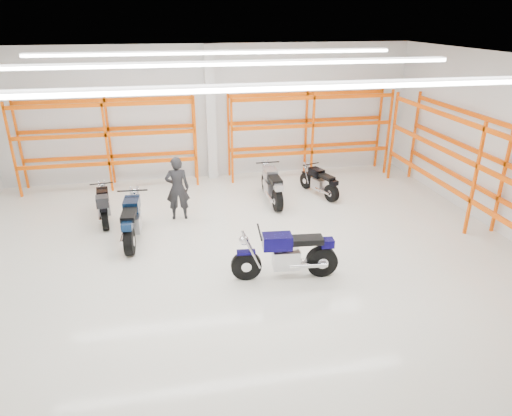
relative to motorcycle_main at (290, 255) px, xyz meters
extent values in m
plane|color=silver|center=(-0.94, 1.21, -0.54)|extent=(14.00, 14.00, 0.00)
cube|color=silver|center=(-0.94, 7.21, 1.71)|extent=(14.00, 0.02, 4.50)
cube|color=silver|center=(-0.94, -4.79, 1.71)|extent=(14.00, 0.02, 4.50)
cube|color=white|center=(-0.94, 1.21, 3.96)|extent=(14.00, 12.00, 0.02)
cube|color=white|center=(-0.94, -1.79, 3.86)|extent=(10.00, 0.22, 0.10)
cube|color=white|center=(-0.94, 1.71, 3.86)|extent=(10.00, 0.22, 0.10)
cube|color=white|center=(-0.94, 4.71, 3.86)|extent=(10.00, 0.22, 0.10)
cylinder|color=black|center=(-0.95, 0.09, -0.21)|extent=(0.68, 0.19, 0.67)
cylinder|color=black|center=(0.72, -0.06, -0.20)|extent=(0.71, 0.26, 0.69)
cylinder|color=silver|center=(-0.95, 0.09, -0.21)|extent=(0.24, 0.18, 0.22)
cylinder|color=silver|center=(0.72, -0.06, -0.20)|extent=(0.26, 0.24, 0.25)
cube|color=#0A063F|center=(-0.95, 0.09, 0.13)|extent=(0.41, 0.20, 0.07)
cube|color=#B7B7BC|center=(-0.08, 0.01, -0.07)|extent=(0.61, 0.45, 0.42)
cube|color=#A5A5AA|center=(0.34, -0.03, -0.19)|extent=(0.79, 0.20, 0.09)
cube|color=#0A063F|center=(-0.28, 0.03, 0.35)|extent=(0.66, 0.43, 0.31)
cube|color=black|center=(0.34, -0.03, 0.35)|extent=(0.76, 0.40, 0.13)
cube|color=#0A063F|center=(0.81, -0.07, 0.26)|extent=(0.31, 0.27, 0.18)
cylinder|color=black|center=(-0.66, 0.06, 0.60)|extent=(0.11, 0.78, 0.04)
sphere|color=silver|center=(-0.99, 0.09, 0.42)|extent=(0.21, 0.21, 0.21)
cylinder|color=silver|center=(0.37, -0.21, -0.19)|extent=(0.84, 0.17, 0.10)
cylinder|color=black|center=(-4.41, 4.63, -0.27)|extent=(0.18, 0.56, 0.55)
cylinder|color=black|center=(-4.24, 3.28, -0.26)|extent=(0.23, 0.58, 0.56)
cylinder|color=silver|center=(-4.41, 4.63, -0.27)|extent=(0.15, 0.20, 0.18)
cylinder|color=silver|center=(-4.24, 3.28, -0.26)|extent=(0.21, 0.22, 0.20)
cube|color=black|center=(-4.41, 4.63, 0.00)|extent=(0.18, 0.34, 0.05)
cube|color=#B7B7BC|center=(-4.32, 3.93, -0.16)|extent=(0.38, 0.51, 0.35)
cube|color=#A5A5AA|center=(-4.28, 3.58, -0.25)|extent=(0.19, 0.65, 0.07)
cube|color=black|center=(-4.34, 4.09, 0.19)|extent=(0.37, 0.54, 0.25)
cube|color=black|center=(-4.28, 3.58, 0.19)|extent=(0.35, 0.63, 0.11)
cube|color=black|center=(-4.23, 3.20, 0.11)|extent=(0.23, 0.26, 0.15)
cylinder|color=black|center=(-4.38, 4.40, 0.39)|extent=(0.64, 0.11, 0.03)
sphere|color=silver|center=(-4.41, 4.67, 0.24)|extent=(0.17, 0.17, 0.17)
cylinder|color=silver|center=(-4.42, 3.53, -0.25)|extent=(0.17, 0.69, 0.08)
cube|color=black|center=(-4.22, 3.10, 0.35)|extent=(0.35, 0.38, 0.27)
cylinder|color=black|center=(-3.42, 3.39, -0.21)|extent=(0.17, 0.67, 0.67)
cylinder|color=black|center=(-3.51, 1.73, -0.20)|extent=(0.24, 0.70, 0.69)
cylinder|color=silver|center=(-3.42, 3.39, -0.21)|extent=(0.17, 0.23, 0.22)
cylinder|color=silver|center=(-3.51, 1.73, -0.20)|extent=(0.23, 0.26, 0.24)
cube|color=#0D2144|center=(-3.42, 3.39, 0.12)|extent=(0.19, 0.41, 0.07)
cube|color=#B7B7BC|center=(-3.46, 2.53, -0.08)|extent=(0.43, 0.60, 0.42)
cube|color=#A5A5AA|center=(-3.49, 2.11, -0.19)|extent=(0.18, 0.78, 0.09)
cube|color=#0D2144|center=(-3.45, 2.73, 0.34)|extent=(0.41, 0.64, 0.31)
cube|color=black|center=(-3.49, 2.11, 0.34)|extent=(0.37, 0.75, 0.13)
cube|color=#0D2144|center=(-3.51, 1.64, 0.26)|extent=(0.26, 0.30, 0.18)
cylinder|color=black|center=(-3.43, 3.10, 0.59)|extent=(0.78, 0.08, 0.04)
sphere|color=silver|center=(-3.41, 3.44, 0.41)|extent=(0.21, 0.21, 0.21)
cylinder|color=silver|center=(-3.67, 2.07, -0.19)|extent=(0.15, 0.84, 0.10)
cylinder|color=black|center=(0.58, 5.23, -0.22)|extent=(0.14, 0.64, 0.64)
cylinder|color=black|center=(0.60, 3.63, -0.21)|extent=(0.20, 0.66, 0.66)
cylinder|color=silver|center=(0.58, 5.23, -0.22)|extent=(0.15, 0.22, 0.21)
cylinder|color=silver|center=(0.60, 3.63, -0.21)|extent=(0.22, 0.24, 0.24)
cube|color=#99989D|center=(0.58, 5.23, 0.10)|extent=(0.17, 0.39, 0.06)
cube|color=#B7B7BC|center=(0.59, 4.40, -0.09)|extent=(0.39, 0.56, 0.41)
cube|color=#A5A5AA|center=(0.60, 3.99, -0.20)|extent=(0.14, 0.75, 0.09)
cube|color=#99989D|center=(0.59, 4.59, 0.31)|extent=(0.37, 0.60, 0.30)
cube|color=black|center=(0.60, 3.99, 0.31)|extent=(0.33, 0.71, 0.13)
cube|color=#99989D|center=(0.61, 3.54, 0.23)|extent=(0.24, 0.28, 0.17)
cylinder|color=black|center=(0.59, 4.95, 0.55)|extent=(0.75, 0.05, 0.04)
sphere|color=silver|center=(0.58, 5.27, 0.38)|extent=(0.20, 0.20, 0.20)
cylinder|color=silver|center=(0.43, 3.95, -0.20)|extent=(0.11, 0.80, 0.10)
cylinder|color=black|center=(1.97, 5.28, -0.27)|extent=(0.28, 0.54, 0.54)
cylinder|color=black|center=(2.41, 4.02, -0.26)|extent=(0.34, 0.58, 0.55)
cylinder|color=silver|center=(1.97, 5.28, -0.27)|extent=(0.18, 0.21, 0.18)
cylinder|color=silver|center=(2.41, 4.02, -0.26)|extent=(0.23, 0.25, 0.20)
cube|color=black|center=(1.97, 5.28, -0.01)|extent=(0.23, 0.35, 0.05)
cube|color=#B7B7BC|center=(2.20, 4.62, -0.17)|extent=(0.46, 0.55, 0.34)
cube|color=#A5A5AA|center=(2.31, 4.30, -0.26)|extent=(0.31, 0.63, 0.07)
cube|color=black|center=(2.14, 4.78, 0.17)|extent=(0.45, 0.57, 0.25)
cube|color=black|center=(2.31, 4.30, 0.17)|extent=(0.45, 0.65, 0.11)
cube|color=black|center=(2.44, 3.95, 0.10)|extent=(0.26, 0.28, 0.14)
cylinder|color=black|center=(2.04, 5.06, 0.37)|extent=(0.60, 0.24, 0.03)
sphere|color=silver|center=(1.95, 5.32, 0.23)|extent=(0.17, 0.17, 0.17)
cylinder|color=silver|center=(2.19, 4.22, -0.26)|extent=(0.30, 0.66, 0.08)
imported|color=black|center=(-2.27, 3.65, 0.37)|extent=(0.67, 0.45, 1.82)
cube|color=white|center=(-0.94, 7.03, 1.71)|extent=(0.32, 0.32, 4.50)
cube|color=#F95B00|center=(-7.14, 7.09, 0.96)|extent=(0.07, 0.07, 3.00)
cube|color=#F95B00|center=(-7.14, 6.29, 0.96)|extent=(0.07, 0.07, 3.00)
cube|color=#F95B00|center=(-4.34, 7.09, 0.96)|extent=(0.07, 0.07, 3.00)
cube|color=#F95B00|center=(-4.34, 6.29, 0.96)|extent=(0.07, 0.07, 3.00)
cube|color=#F95B00|center=(-1.54, 7.09, 0.96)|extent=(0.07, 0.07, 3.00)
cube|color=#F95B00|center=(-1.54, 6.29, 0.96)|extent=(0.07, 0.07, 3.00)
cube|color=#F95B00|center=(-4.34, 7.09, 0.40)|extent=(5.60, 0.07, 0.12)
cube|color=#F95B00|center=(-4.34, 6.29, 0.40)|extent=(5.60, 0.07, 0.12)
cube|color=#F95B00|center=(-4.34, 7.09, 1.33)|extent=(5.60, 0.07, 0.12)
cube|color=#F95B00|center=(-4.34, 6.29, 1.33)|extent=(5.60, 0.07, 0.12)
cube|color=#F95B00|center=(-4.34, 7.09, 2.27)|extent=(5.60, 0.07, 0.12)
cube|color=#F95B00|center=(-4.34, 6.29, 2.27)|extent=(5.60, 0.07, 0.12)
cube|color=#F95B00|center=(-0.34, 7.09, 0.96)|extent=(0.07, 0.07, 3.00)
cube|color=#F95B00|center=(-0.34, 6.29, 0.96)|extent=(0.07, 0.07, 3.00)
cube|color=#F95B00|center=(2.46, 7.09, 0.96)|extent=(0.07, 0.07, 3.00)
cube|color=#F95B00|center=(2.46, 6.29, 0.96)|extent=(0.07, 0.07, 3.00)
cube|color=#F95B00|center=(5.26, 7.09, 0.96)|extent=(0.07, 0.07, 3.00)
cube|color=#F95B00|center=(5.26, 6.29, 0.96)|extent=(0.07, 0.07, 3.00)
cube|color=#F95B00|center=(2.46, 7.09, 0.40)|extent=(5.60, 0.07, 0.12)
cube|color=#F95B00|center=(2.46, 6.29, 0.40)|extent=(5.60, 0.07, 0.12)
cube|color=#F95B00|center=(2.46, 7.09, 1.33)|extent=(5.60, 0.07, 0.12)
cube|color=#F95B00|center=(2.46, 6.29, 1.33)|extent=(5.60, 0.07, 0.12)
cube|color=#F95B00|center=(2.46, 7.09, 2.27)|extent=(5.60, 0.07, 0.12)
cube|color=#F95B00|center=(2.46, 6.29, 2.27)|extent=(5.60, 0.07, 0.12)
cube|color=#F95B00|center=(5.94, 1.21, 0.96)|extent=(0.07, 0.07, 3.00)
cube|color=#F95B00|center=(5.14, 1.21, 0.96)|extent=(0.07, 0.07, 3.00)
cube|color=#F95B00|center=(5.94, 5.71, 0.96)|extent=(0.07, 0.07, 3.00)
cube|color=#F95B00|center=(5.14, 5.71, 0.96)|extent=(0.07, 0.07, 3.00)
cube|color=#F95B00|center=(5.94, 1.21, 0.40)|extent=(0.07, 9.00, 0.12)
cube|color=#F95B00|center=(5.14, 1.21, 0.40)|extent=(0.07, 9.00, 0.12)
cube|color=#F95B00|center=(5.94, 1.21, 1.33)|extent=(0.07, 9.00, 0.12)
cube|color=#F95B00|center=(5.14, 1.21, 1.33)|extent=(0.07, 9.00, 0.12)
cube|color=#F95B00|center=(5.14, 1.21, 2.27)|extent=(0.07, 9.00, 0.12)
camera|label=1|loc=(-2.38, -8.41, 4.85)|focal=32.00mm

